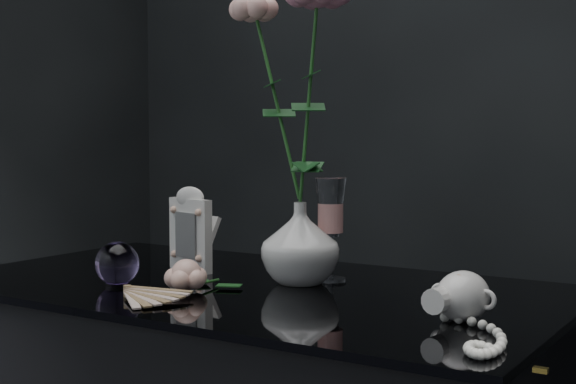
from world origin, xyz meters
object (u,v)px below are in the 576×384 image
Objects in this scene: vase at (300,243)px; picture_frame at (190,229)px; paperweight at (117,264)px; wine_glass at (331,230)px; loose_rose at (186,275)px; pearl_jar at (463,294)px.

vase is 0.24m from picture_frame.
wine_glass is at bearing 38.43° from paperweight.
vase is 0.20m from loose_rose.
picture_frame is 0.21m from loose_rose.
pearl_jar is (0.33, -0.11, -0.03)m from vase.
paperweight is 0.58m from pearl_jar.
wine_glass is at bearing 158.59° from pearl_jar.
vase is 0.35m from pearl_jar.
paperweight is at bearing -78.11° from picture_frame.
paperweight is 0.13m from loose_rose.
picture_frame is 0.58m from pearl_jar.
loose_rose is at bearing 9.06° from paperweight.
vase is 0.55× the size of pearl_jar.
pearl_jar reaches higher than loose_rose.
picture_frame reaches higher than pearl_jar.
pearl_jar is (0.29, -0.16, -0.05)m from wine_glass.
vase is 0.78× the size of wine_glass.
wine_glass is 0.26m from loose_rose.
pearl_jar is at bearing -18.98° from vase.
paperweight is at bearing -166.54° from pearl_jar.
vase is at bearing 34.93° from paperweight.
wine_glass is 0.36m from paperweight.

